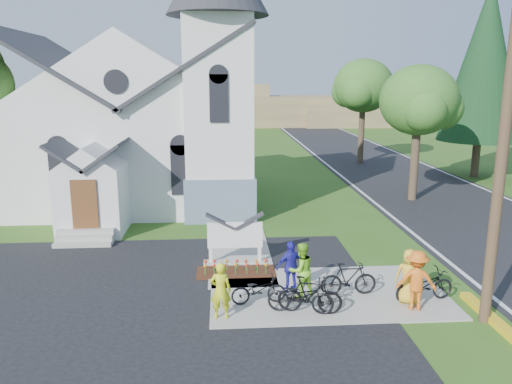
{
  "coord_description": "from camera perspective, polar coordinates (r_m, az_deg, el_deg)",
  "views": [
    {
      "loc": [
        -1.62,
        -13.25,
        6.3
      ],
      "look_at": [
        -0.35,
        5.0,
        2.15
      ],
      "focal_mm": 35.0,
      "sensor_mm": 36.0,
      "label": 1
    }
  ],
  "objects": [
    {
      "name": "ground",
      "position": [
        14.76,
        2.76,
        -12.49
      ],
      "size": [
        120.0,
        120.0,
        0.0
      ],
      "primitive_type": "plane",
      "color": "#335A19",
      "rests_on": "ground"
    },
    {
      "name": "parking_lot",
      "position": [
        13.97,
        -27.19,
        -15.5
      ],
      "size": [
        20.0,
        16.0,
        0.02
      ],
      "primitive_type": "cube",
      "color": "black",
      "rests_on": "ground"
    },
    {
      "name": "road",
      "position": [
        31.19,
        17.98,
        0.52
      ],
      "size": [
        8.0,
        90.0,
        0.02
      ],
      "primitive_type": "cube",
      "color": "black",
      "rests_on": "ground"
    },
    {
      "name": "sidewalk",
      "position": [
        15.43,
        8.19,
        -11.34
      ],
      "size": [
        7.0,
        4.0,
        0.05
      ],
      "primitive_type": "cube",
      "color": "#A29F92",
      "rests_on": "ground"
    },
    {
      "name": "church",
      "position": [
        26.04,
        -12.7,
        10.16
      ],
      "size": [
        12.35,
        12.0,
        13.0
      ],
      "color": "silver",
      "rests_on": "ground"
    },
    {
      "name": "church_sign",
      "position": [
        17.28,
        -2.42,
        -4.99
      ],
      "size": [
        2.2,
        0.4,
        1.7
      ],
      "color": "#A29F92",
      "rests_on": "ground"
    },
    {
      "name": "flower_bed",
      "position": [
        16.77,
        -2.3,
        -9.16
      ],
      "size": [
        2.6,
        1.1,
        0.07
      ],
      "primitive_type": "cube",
      "color": "#3D1D10",
      "rests_on": "ground"
    },
    {
      "name": "utility_pole",
      "position": [
        13.7,
        26.93,
        7.67
      ],
      "size": [
        3.45,
        0.28,
        10.0
      ],
      "color": "#463223",
      "rests_on": "ground"
    },
    {
      "name": "tree_road_near",
      "position": [
        27.22,
        18.12,
        9.86
      ],
      "size": [
        4.0,
        4.0,
        7.05
      ],
      "color": "#3B2B20",
      "rests_on": "ground"
    },
    {
      "name": "tree_road_mid",
      "position": [
        38.74,
        12.19,
        11.73
      ],
      "size": [
        4.4,
        4.4,
        7.8
      ],
      "color": "#3B2B20",
      "rests_on": "ground"
    },
    {
      "name": "conifer",
      "position": [
        35.41,
        24.73,
        13.41
      ],
      "size": [
        5.2,
        5.2,
        12.4
      ],
      "color": "#3B2B20",
      "rests_on": "ground"
    },
    {
      "name": "distant_hills",
      "position": [
        69.88,
        0.11,
        9.4
      ],
      "size": [
        61.0,
        10.0,
        5.6
      ],
      "color": "brown",
      "rests_on": "ground"
    },
    {
      "name": "cyclist_0",
      "position": [
        13.5,
        -4.07,
        -11.16
      ],
      "size": [
        0.58,
        0.39,
        1.56
      ],
      "primitive_type": "imported",
      "rotation": [
        0.0,
        0.0,
        3.1
      ],
      "color": "#CEDA19",
      "rests_on": "sidewalk"
    },
    {
      "name": "bike_0",
      "position": [
        14.41,
        0.29,
        -11.1
      ],
      "size": [
        1.63,
        0.72,
        0.83
      ],
      "primitive_type": "imported",
      "rotation": [
        0.0,
        0.0,
        1.68
      ],
      "color": "black",
      "rests_on": "sidewalk"
    },
    {
      "name": "cyclist_1",
      "position": [
        14.74,
        5.17,
        -8.87
      ],
      "size": [
        0.99,
        0.9,
        1.65
      ],
      "primitive_type": "imported",
      "rotation": [
        0.0,
        0.0,
        3.57
      ],
      "color": "#7ECD26",
      "rests_on": "sidewalk"
    },
    {
      "name": "bike_1",
      "position": [
        13.9,
        6.17,
        -11.59
      ],
      "size": [
        1.83,
        0.88,
        1.06
      ],
      "primitive_type": "imported",
      "rotation": [
        0.0,
        0.0,
        1.35
      ],
      "color": "black",
      "rests_on": "sidewalk"
    },
    {
      "name": "cyclist_2",
      "position": [
        15.07,
        4.05,
        -8.51
      ],
      "size": [
        0.99,
        0.59,
        1.57
      ],
      "primitive_type": "imported",
      "rotation": [
        0.0,
        0.0,
        3.38
      ],
      "color": "#2421A6",
      "rests_on": "sidewalk"
    },
    {
      "name": "bike_2",
      "position": [
        13.91,
        5.13,
        -11.78
      ],
      "size": [
        1.91,
        1.02,
        0.95
      ],
      "primitive_type": "imported",
      "rotation": [
        0.0,
        0.0,
        1.34
      ],
      "color": "black",
      "rests_on": "sidewalk"
    },
    {
      "name": "cyclist_3",
      "position": [
        14.61,
        17.86,
        -9.57
      ],
      "size": [
        1.21,
        0.87,
        1.69
      ],
      "primitive_type": "imported",
      "rotation": [
        0.0,
        0.0,
        2.91
      ],
      "color": "orange",
      "rests_on": "sidewalk"
    },
    {
      "name": "bike_3",
      "position": [
        15.15,
        10.52,
        -9.73
      ],
      "size": [
        1.69,
        0.51,
        1.01
      ],
      "primitive_type": "imported",
      "rotation": [
        0.0,
        0.0,
        1.59
      ],
      "color": "black",
      "rests_on": "sidewalk"
    },
    {
      "name": "cyclist_4",
      "position": [
        14.93,
        17.1,
        -9.2
      ],
      "size": [
        0.91,
        0.74,
        1.61
      ],
      "primitive_type": "imported",
      "rotation": [
        0.0,
        0.0,
        2.8
      ],
      "color": "gold",
      "rests_on": "sidewalk"
    },
    {
      "name": "bike_4",
      "position": [
        15.32,
        18.67,
        -10.06
      ],
      "size": [
        1.9,
        0.96,
        0.95
      ],
      "primitive_type": "imported",
      "rotation": [
        0.0,
        0.0,
        1.76
      ],
      "color": "black",
      "rests_on": "sidewalk"
    }
  ]
}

